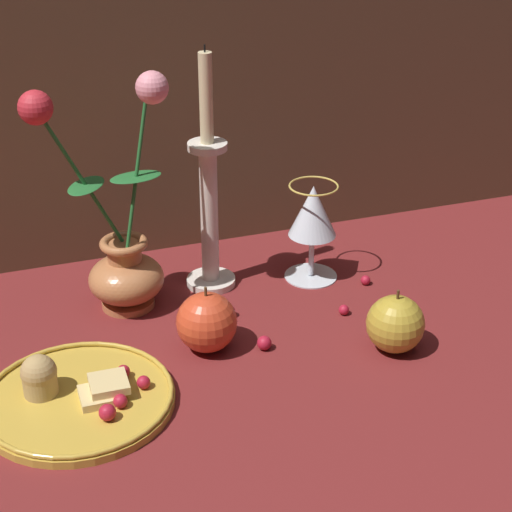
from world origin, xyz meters
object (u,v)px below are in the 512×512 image
object	(u,v)px
apple_near_glass	(395,324)
plate_with_pastries	(75,395)
vase	(121,250)
candlestick	(209,203)
wine_glass	(313,215)
apple_beside_vase	(207,322)

from	to	relation	value
apple_near_glass	plate_with_pastries	bearing A→B (deg)	177.42
vase	apple_near_glass	world-z (taller)	vase
candlestick	apple_near_glass	world-z (taller)	candlestick
plate_with_pastries	wine_glass	xyz separation A→B (m)	(0.38, 0.20, 0.09)
candlestick	vase	bearing A→B (deg)	-170.62
wine_glass	apple_beside_vase	xyz separation A→B (m)	(-0.20, -0.13, -0.06)
vase	candlestick	world-z (taller)	candlestick
vase	wine_glass	xyz separation A→B (m)	(0.28, -0.01, 0.01)
vase	apple_near_glass	bearing A→B (deg)	-35.64
apple_beside_vase	apple_near_glass	bearing A→B (deg)	-19.47
plate_with_pastries	wine_glass	size ratio (longest dim) A/B	1.53
vase	candlestick	distance (m)	0.14
plate_with_pastries	apple_near_glass	world-z (taller)	apple_near_glass
wine_glass	apple_beside_vase	size ratio (longest dim) A/B	1.63
vase	candlestick	bearing A→B (deg)	9.38
candlestick	plate_with_pastries	bearing A→B (deg)	-136.00
plate_with_pastries	apple_beside_vase	xyz separation A→B (m)	(0.18, 0.06, 0.03)
candlestick	apple_near_glass	size ratio (longest dim) A/B	4.04
vase	apple_beside_vase	xyz separation A→B (m)	(0.08, -0.14, -0.05)
apple_beside_vase	apple_near_glass	distance (m)	0.24
vase	apple_beside_vase	distance (m)	0.17
vase	apple_beside_vase	bearing A→B (deg)	-60.38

